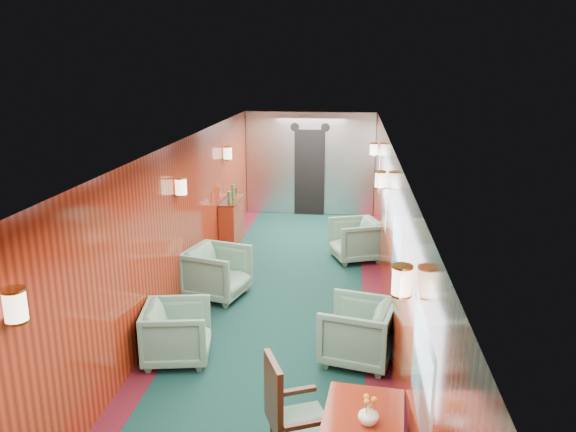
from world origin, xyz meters
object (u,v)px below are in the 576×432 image
object	(u,v)px
armchair_left_near	(177,333)
armchair_right_far	(355,240)
side_chair	(289,413)
credenza	(232,221)
armchair_left_far	(217,272)
dining_table	(363,428)
armchair_right_near	(357,332)

from	to	relation	value
armchair_left_near	armchair_right_far	distance (m)	4.38
armchair_left_near	armchair_right_far	bearing A→B (deg)	-38.92
side_chair	armchair_left_near	size ratio (longest dim) A/B	1.44
side_chair	credenza	size ratio (longest dim) A/B	0.95
side_chair	armchair_left_far	bearing A→B (deg)	89.07
side_chair	armchair_right_far	size ratio (longest dim) A/B	1.37
credenza	armchair_left_near	distance (m)	4.49
armchair_right_far	dining_table	bearing A→B (deg)	-19.43
dining_table	armchair_left_far	bearing A→B (deg)	124.52
dining_table	credenza	size ratio (longest dim) A/B	0.83
dining_table	armchair_right_near	bearing A→B (deg)	95.94
dining_table	armchair_right_near	distance (m)	2.13
side_chair	armchair_left_near	bearing A→B (deg)	107.63
dining_table	armchair_left_far	distance (m)	4.37
armchair_left_far	armchair_right_far	distance (m)	2.84
dining_table	armchair_right_far	distance (m)	5.73
armchair_right_near	armchair_right_far	bearing A→B (deg)	-166.36
armchair_left_near	armchair_left_far	size ratio (longest dim) A/B	0.91
credenza	armchair_left_near	size ratio (longest dim) A/B	1.52
credenza	armchair_right_near	distance (m)	4.90
dining_table	armchair_right_far	size ratio (longest dim) A/B	1.19
armchair_left_far	armchair_right_near	size ratio (longest dim) A/B	1.04
armchair_left_far	dining_table	bearing A→B (deg)	-135.60
armchair_left_near	armchair_right_near	distance (m)	2.16
armchair_right_near	armchair_right_far	world-z (taller)	armchair_right_near
side_chair	armchair_right_near	size ratio (longest dim) A/B	1.36
side_chair	credenza	xyz separation A→B (m)	(-1.84, 6.27, -0.15)
armchair_left_near	dining_table	bearing A→B (deg)	-141.05
armchair_left_far	armchair_right_far	world-z (taller)	armchair_left_far
armchair_right_far	armchair_left_far	bearing A→B (deg)	-67.34
credenza	armchair_left_near	bearing A→B (deg)	-86.26
credenza	armchair_left_near	xyz separation A→B (m)	(0.29, -4.48, -0.11)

